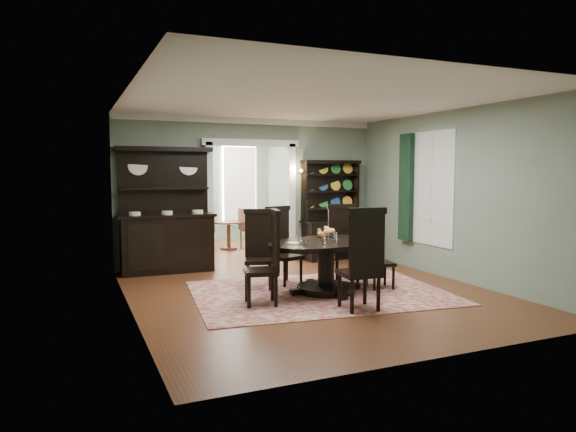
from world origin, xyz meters
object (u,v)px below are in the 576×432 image
sideboard (166,229)px  parlor_table (229,231)px  dining_table (326,257)px  welsh_dresser (331,223)px

sideboard → parlor_table: sideboard is taller
dining_table → welsh_dresser: size_ratio=1.12×
welsh_dresser → parlor_table: 2.76m
sideboard → parlor_table: bearing=50.1°
sideboard → welsh_dresser: 3.58m
sideboard → parlor_table: 2.92m
welsh_dresser → parlor_table: (-1.69, 2.15, -0.33)m
dining_table → parlor_table: 4.90m
dining_table → welsh_dresser: bearing=43.9°
welsh_dresser → dining_table: bearing=-123.3°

